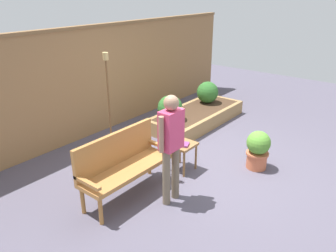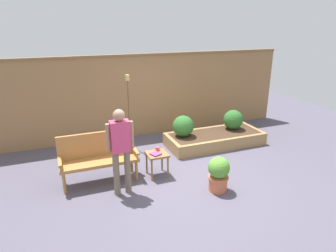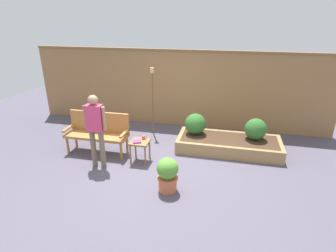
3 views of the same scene
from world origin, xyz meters
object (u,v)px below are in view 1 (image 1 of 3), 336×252
at_px(cup_on_table, 178,138).
at_px(person_by_bench, 171,141).
at_px(tiki_torch, 108,85).
at_px(side_table, 182,148).
at_px(book_on_table, 183,144).
at_px(garden_bench, 122,161).
at_px(shrub_near_bench, 170,108).
at_px(potted_boxwood, 258,149).
at_px(shrub_far_corner, 208,92).

xyz_separation_m(cup_on_table, person_by_bench, (-0.84, -0.52, 0.42)).
bearing_deg(tiki_torch, side_table, -84.58).
height_order(book_on_table, person_by_bench, person_by_bench).
distance_m(garden_bench, tiki_torch, 1.74).
bearing_deg(cup_on_table, person_by_bench, -148.49).
distance_m(shrub_near_bench, person_by_bench, 2.39).
xyz_separation_m(garden_bench, shrub_near_bench, (2.15, 0.84, 0.01)).
bearing_deg(cup_on_table, garden_bench, 173.69).
relative_size(garden_bench, shrub_near_bench, 2.83).
bearing_deg(potted_boxwood, book_on_table, 135.01).
xyz_separation_m(shrub_near_bench, shrub_far_corner, (1.40, 0.00, -0.00)).
xyz_separation_m(book_on_table, person_by_bench, (-0.74, -0.34, 0.44)).
bearing_deg(book_on_table, garden_bench, 140.47).
bearing_deg(tiki_torch, garden_bench, -126.06).
distance_m(garden_bench, side_table, 1.13).
height_order(shrub_far_corner, person_by_bench, person_by_bench).
bearing_deg(tiki_torch, cup_on_table, -82.04).
distance_m(shrub_far_corner, person_by_bench, 3.59).
distance_m(garden_bench, shrub_far_corner, 3.64).
xyz_separation_m(cup_on_table, potted_boxwood, (0.78, -1.06, -0.17)).
relative_size(side_table, book_on_table, 2.78).
xyz_separation_m(potted_boxwood, tiki_torch, (-0.98, 2.48, 0.86)).
relative_size(book_on_table, shrub_near_bench, 0.34).
bearing_deg(shrub_far_corner, garden_bench, -166.66).
distance_m(shrub_far_corner, tiki_torch, 2.72).
distance_m(cup_on_table, tiki_torch, 1.60).
relative_size(book_on_table, shrub_far_corner, 0.35).
bearing_deg(cup_on_table, book_on_table, -118.91).
xyz_separation_m(book_on_table, tiki_torch, (-0.10, 1.60, 0.72)).
distance_m(potted_boxwood, person_by_bench, 1.81).
height_order(potted_boxwood, shrub_near_bench, shrub_near_bench).
bearing_deg(shrub_far_corner, book_on_table, -155.38).
bearing_deg(shrub_near_bench, garden_bench, -158.59).
bearing_deg(potted_boxwood, tiki_torch, 111.57).
distance_m(side_table, shrub_far_corner, 2.69).
relative_size(garden_bench, shrub_far_corner, 2.88).
relative_size(potted_boxwood, shrub_far_corner, 1.31).
xyz_separation_m(side_table, book_on_table, (-0.04, -0.06, 0.10)).
height_order(shrub_near_bench, shrub_far_corner, shrub_near_bench).
bearing_deg(book_on_table, cup_on_table, 37.67).
bearing_deg(potted_boxwood, person_by_bench, 161.61).
distance_m(garden_bench, person_by_bench, 0.81).
bearing_deg(potted_boxwood, shrub_near_bench, 83.90).
bearing_deg(shrub_far_corner, tiki_torch, 169.97).
distance_m(potted_boxwood, tiki_torch, 2.81).
bearing_deg(garden_bench, cup_on_table, -6.31).
bearing_deg(book_on_table, shrub_far_corner, 1.20).
bearing_deg(tiki_torch, book_on_table, -86.35).
height_order(shrub_near_bench, tiki_torch, tiki_torch).
relative_size(cup_on_table, shrub_near_bench, 0.20).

